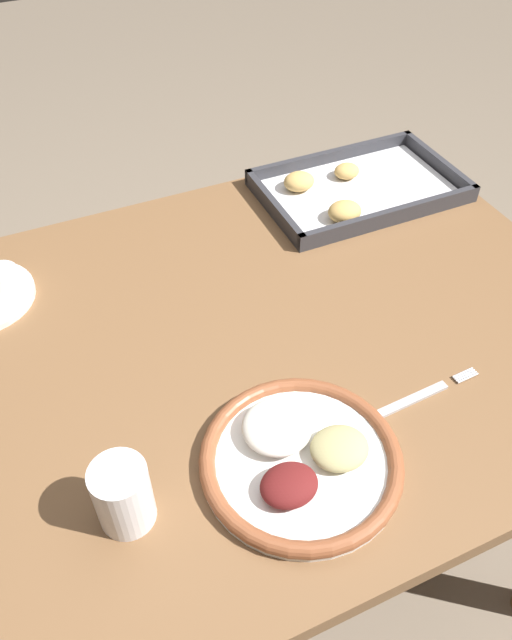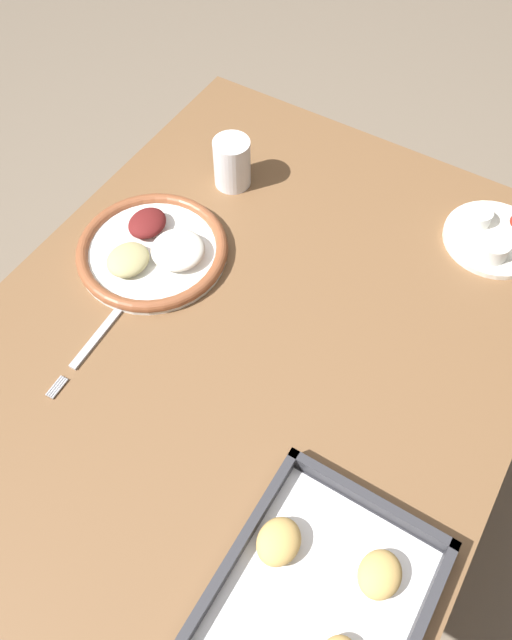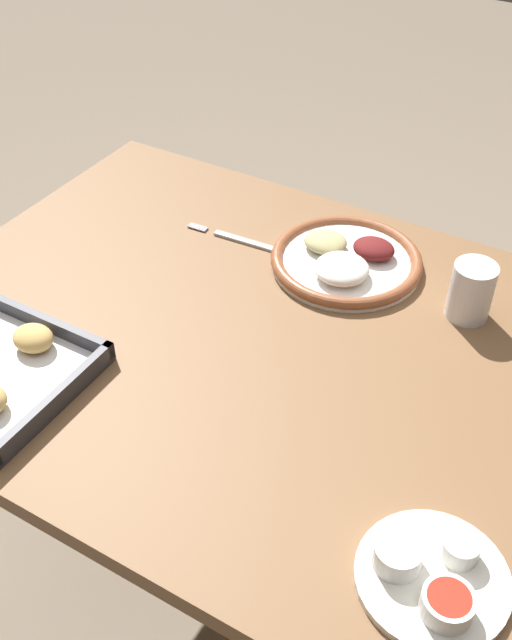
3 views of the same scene
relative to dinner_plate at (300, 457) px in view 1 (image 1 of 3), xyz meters
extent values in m
plane|color=#7A6B59|center=(0.06, 0.22, -0.74)|extent=(8.00, 8.00, 0.00)
cube|color=brown|center=(0.06, 0.22, -0.03)|extent=(1.03, 0.79, 0.03)
cylinder|color=brown|center=(0.52, 0.56, -0.39)|extent=(0.06, 0.06, 0.69)
cylinder|color=white|center=(0.00, 0.00, -0.01)|extent=(0.24, 0.24, 0.01)
torus|color=brown|center=(0.00, 0.00, 0.00)|extent=(0.25, 0.25, 0.02)
ellipsoid|color=white|center=(-0.01, 0.04, 0.01)|extent=(0.09, 0.09, 0.03)
ellipsoid|color=maroon|center=(-0.03, -0.03, 0.01)|extent=(0.07, 0.06, 0.03)
ellipsoid|color=tan|center=(0.04, -0.01, 0.01)|extent=(0.07, 0.07, 0.03)
cube|color=#B2B2B7|center=(0.15, 0.02, -0.01)|extent=(0.16, 0.02, 0.00)
cylinder|color=#B2B2B7|center=(0.27, 0.02, -0.01)|extent=(0.04, 0.01, 0.00)
cylinder|color=#B2B2B7|center=(0.27, 0.03, -0.01)|extent=(0.04, 0.01, 0.00)
cylinder|color=#B2B2B7|center=(0.27, 0.03, -0.01)|extent=(0.04, 0.01, 0.00)
cylinder|color=#B2B2B7|center=(0.27, 0.03, -0.01)|extent=(0.04, 0.01, 0.00)
cylinder|color=silver|center=(-0.28, 0.47, 0.01)|extent=(0.05, 0.05, 0.03)
cylinder|color=#C67F23|center=(-0.28, 0.47, 0.02)|extent=(0.04, 0.04, 0.01)
cube|color=#333338|center=(0.37, 0.48, -0.01)|extent=(0.37, 0.23, 0.01)
cube|color=silver|center=(0.37, 0.48, -0.01)|extent=(0.34, 0.21, 0.00)
cube|color=#333338|center=(0.37, 0.37, 0.01)|extent=(0.37, 0.01, 0.03)
cube|color=#333338|center=(0.37, 0.59, 0.01)|extent=(0.37, 0.01, 0.03)
cube|color=#333338|center=(0.19, 0.48, 0.01)|extent=(0.01, 0.23, 0.03)
cube|color=#333338|center=(0.55, 0.48, 0.01)|extent=(0.01, 0.23, 0.03)
ellipsoid|color=tan|center=(0.27, 0.53, 0.01)|extent=(0.06, 0.05, 0.03)
ellipsoid|color=tan|center=(0.37, 0.52, 0.01)|extent=(0.05, 0.04, 0.03)
ellipsoid|color=tan|center=(0.30, 0.41, 0.01)|extent=(0.06, 0.05, 0.03)
cylinder|color=white|center=(-0.21, 0.02, 0.03)|extent=(0.06, 0.06, 0.09)
camera|label=1|loc=(-0.22, -0.36, 0.65)|focal=35.00mm
camera|label=2|loc=(0.48, 0.48, 0.77)|focal=35.00mm
camera|label=3|loc=(-0.37, 0.92, 0.72)|focal=42.00mm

